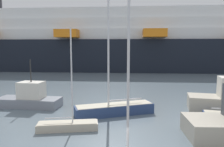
{
  "coord_description": "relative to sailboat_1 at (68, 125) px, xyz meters",
  "views": [
    {
      "loc": [
        0.71,
        -6.96,
        5.51
      ],
      "look_at": [
        0.0,
        15.55,
        2.82
      ],
      "focal_mm": 34.59,
      "sensor_mm": 36.0,
      "label": 1
    }
  ],
  "objects": [
    {
      "name": "sailboat_1",
      "position": [
        0.0,
        0.0,
        0.0
      ],
      "size": [
        4.15,
        1.68,
        6.82
      ],
      "rotation": [
        0.0,
        0.0,
        0.15
      ],
      "color": "#BCB29E",
      "rests_on": "ground_plane"
    },
    {
      "name": "sailboat_2",
      "position": [
        3.08,
        3.45,
        0.23
      ],
      "size": [
        6.68,
        3.61,
        10.53
      ],
      "rotation": [
        0.0,
        0.0,
        3.48
      ],
      "color": "navy",
      "rests_on": "ground_plane"
    },
    {
      "name": "fishing_boat_1",
      "position": [
        -4.91,
        5.61,
        0.48
      ],
      "size": [
        6.12,
        2.74,
        4.44
      ],
      "rotation": [
        0.0,
        0.0,
        -0.12
      ],
      "color": "gray",
      "rests_on": "ground_plane"
    },
    {
      "name": "cruise_ship",
      "position": [
        -7.63,
        43.18,
        6.42
      ],
      "size": [
        135.33,
        26.2,
        21.4
      ],
      "rotation": [
        0.0,
        0.0,
        -0.05
      ],
      "color": "black",
      "rests_on": "ground_plane"
    }
  ]
}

